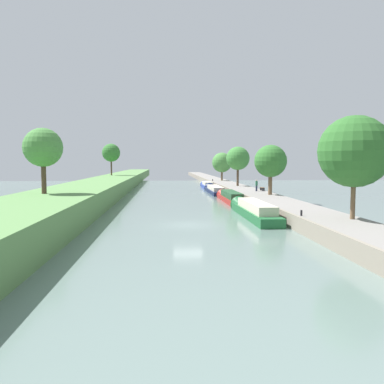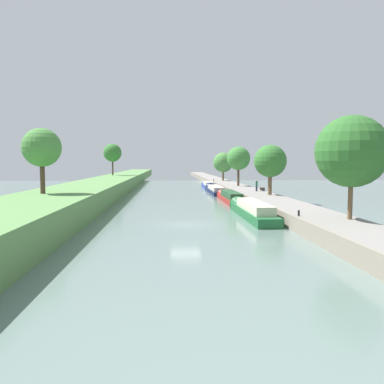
{
  "view_description": "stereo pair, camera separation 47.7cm",
  "coord_description": "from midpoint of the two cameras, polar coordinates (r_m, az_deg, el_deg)",
  "views": [
    {
      "loc": [
        -1.98,
        -32.55,
        5.3
      ],
      "look_at": [
        1.99,
        23.34,
        1.0
      ],
      "focal_mm": 36.38,
      "sensor_mm": 36.0,
      "label": 1
    },
    {
      "loc": [
        -1.5,
        -32.59,
        5.3
      ],
      "look_at": [
        1.99,
        23.34,
        1.0
      ],
      "focal_mm": 36.38,
      "sensor_mm": 36.0,
      "label": 2
    }
  ],
  "objects": [
    {
      "name": "tree_leftbank_upstream",
      "position": [
        89.84,
        -11.92,
        5.64
      ],
      "size": [
        4.06,
        4.06,
        7.12
      ],
      "color": "#4C3828",
      "rests_on": "left_grassy_bank"
    },
    {
      "name": "tree_rightbank_near",
      "position": [
        30.39,
        22.31,
        5.5
      ],
      "size": [
        5.2,
        5.2,
        7.51
      ],
      "color": "brown",
      "rests_on": "right_towpath"
    },
    {
      "name": "ground_plane",
      "position": [
        33.04,
        -0.99,
        -4.84
      ],
      "size": [
        160.0,
        160.0,
        0.0
      ],
      "primitive_type": "plane",
      "color": "slate"
    },
    {
      "name": "person_walking",
      "position": [
        56.26,
        9.2,
        1.0
      ],
      "size": [
        0.34,
        0.34,
        1.66
      ],
      "color": "#282D42",
      "rests_on": "right_towpath"
    },
    {
      "name": "narrowboat_navy",
      "position": [
        67.78,
        3.07,
        0.32
      ],
      "size": [
        2.12,
        14.93,
        2.01
      ],
      "color": "#141E42",
      "rests_on": "ground_plane"
    },
    {
      "name": "tree_rightbank_midnear",
      "position": [
        50.41,
        11.17,
        4.44
      ],
      "size": [
        4.11,
        4.11,
        6.35
      ],
      "color": "brown",
      "rests_on": "right_towpath"
    },
    {
      "name": "tree_rightbank_midfar",
      "position": [
        68.44,
        6.54,
        4.9
      ],
      "size": [
        4.09,
        4.09,
        6.86
      ],
      "color": "#4C3828",
      "rests_on": "right_towpath"
    },
    {
      "name": "stone_quay",
      "position": [
        34.36,
        12.73,
        -3.58
      ],
      "size": [
        0.25,
        260.0,
        1.21
      ],
      "color": "gray",
      "rests_on": "ground_plane"
    },
    {
      "name": "park_bench",
      "position": [
        57.63,
        10.03,
        0.55
      ],
      "size": [
        0.44,
        1.5,
        0.47
      ],
      "color": "#333338",
      "rests_on": "right_towpath"
    },
    {
      "name": "left_grassy_bank",
      "position": [
        34.47,
        -21.8,
        -2.8
      ],
      "size": [
        7.97,
        260.0,
        2.35
      ],
      "color": "#5B894C",
      "rests_on": "ground_plane"
    },
    {
      "name": "tree_rightbank_far",
      "position": [
        88.2,
        4.26,
        4.33
      ],
      "size": [
        4.46,
        4.46,
        6.31
      ],
      "color": "brown",
      "rests_on": "right_towpath"
    },
    {
      "name": "narrowboat_blue",
      "position": [
        80.65,
        2.03,
        1.0
      ],
      "size": [
        1.95,
        10.59,
        1.92
      ],
      "color": "#283D93",
      "rests_on": "ground_plane"
    },
    {
      "name": "tree_leftbank_downstream",
      "position": [
        39.11,
        -21.35,
        6.06
      ],
      "size": [
        3.63,
        3.63,
        6.15
      ],
      "color": "#4C3828",
      "rests_on": "left_grassy_bank"
    },
    {
      "name": "mooring_bollard_near",
      "position": [
        31.16,
        15.32,
        -2.99
      ],
      "size": [
        0.16,
        0.16,
        0.45
      ],
      "color": "black",
      "rests_on": "right_towpath"
    },
    {
      "name": "mooring_bollard_far",
      "position": [
        85.41,
        2.88,
        1.75
      ],
      "size": [
        0.16,
        0.16,
        0.45
      ],
      "color": "black",
      "rests_on": "right_towpath"
    },
    {
      "name": "narrowboat_green",
      "position": [
        38.45,
        8.54,
        -2.61
      ],
      "size": [
        2.07,
        14.48,
        2.16
      ],
      "color": "#1E6033",
      "rests_on": "ground_plane"
    },
    {
      "name": "right_towpath",
      "position": [
        35.11,
        16.42,
        -3.52
      ],
      "size": [
        4.46,
        260.0,
        1.16
      ],
      "color": "gray",
      "rests_on": "ground_plane"
    },
    {
      "name": "narrowboat_red",
      "position": [
        52.94,
        5.32,
        -0.75
      ],
      "size": [
        1.93,
        13.6,
        2.04
      ],
      "color": "maroon",
      "rests_on": "ground_plane"
    }
  ]
}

